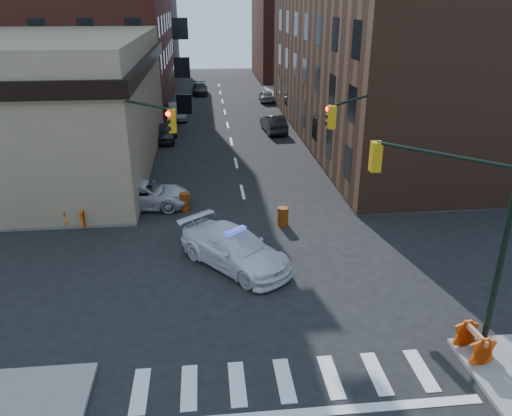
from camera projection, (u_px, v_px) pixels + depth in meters
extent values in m
plane|color=black|center=(260.00, 272.00, 22.02)|extent=(140.00, 140.00, 0.00)
cube|color=gray|center=(436.00, 109.00, 54.23)|extent=(34.00, 54.50, 0.15)
cube|color=#4F2E1F|center=(386.00, 53.00, 41.19)|extent=(14.00, 34.00, 14.00)
cube|color=brown|center=(107.00, 22.00, 74.23)|extent=(20.00, 18.00, 16.00)
cube|color=maroon|center=(310.00, 36.00, 74.22)|extent=(16.00, 16.00, 12.00)
cylinder|color=black|center=(504.00, 246.00, 15.29)|extent=(0.20, 0.20, 8.00)
cylinder|color=black|center=(482.00, 346.00, 16.74)|extent=(0.44, 0.44, 0.50)
cylinder|color=black|center=(443.00, 154.00, 15.63)|extent=(3.27, 3.27, 0.12)
cube|color=#BF8C0C|center=(376.00, 157.00, 17.13)|extent=(0.35, 0.35, 1.05)
sphere|color=#FF0C05|center=(380.00, 145.00, 17.15)|extent=(0.22, 0.22, 0.22)
sphere|color=black|center=(379.00, 155.00, 17.28)|extent=(0.22, 0.22, 0.22)
sphere|color=black|center=(378.00, 164.00, 17.40)|extent=(0.22, 0.22, 0.22)
cylinder|color=black|center=(115.00, 147.00, 25.54)|extent=(0.20, 0.20, 8.00)
cylinder|color=black|center=(123.00, 214.00, 26.99)|extent=(0.44, 0.44, 0.50)
cylinder|color=black|center=(139.00, 103.00, 23.26)|extent=(3.27, 3.27, 0.12)
cube|color=#BF8C0C|center=(172.00, 121.00, 22.15)|extent=(0.35, 0.35, 1.05)
sphere|color=#FF0C05|center=(168.00, 114.00, 21.86)|extent=(0.22, 0.22, 0.22)
sphere|color=black|center=(168.00, 121.00, 21.98)|extent=(0.22, 0.22, 0.22)
sphere|color=black|center=(169.00, 129.00, 22.11)|extent=(0.22, 0.22, 0.22)
cylinder|color=black|center=(373.00, 140.00, 26.84)|extent=(0.20, 0.20, 8.00)
cylinder|color=black|center=(367.00, 204.00, 28.29)|extent=(0.44, 0.44, 0.50)
cylinder|color=black|center=(356.00, 99.00, 24.26)|extent=(3.27, 3.27, 0.12)
cube|color=#BF8C0C|center=(332.00, 117.00, 22.84)|extent=(0.35, 0.35, 1.05)
sphere|color=#FF0C05|center=(328.00, 109.00, 22.84)|extent=(0.22, 0.22, 0.22)
sphere|color=black|center=(327.00, 116.00, 22.96)|extent=(0.22, 0.22, 0.22)
sphere|color=black|center=(327.00, 123.00, 23.09)|extent=(0.22, 0.22, 0.22)
cylinder|color=black|center=(310.00, 113.00, 46.02)|extent=(0.24, 0.24, 2.60)
sphere|color=#975516|center=(310.00, 90.00, 45.22)|extent=(3.00, 3.00, 3.00)
cylinder|color=black|center=(294.00, 97.00, 53.35)|extent=(0.24, 0.24, 2.60)
sphere|color=#975516|center=(295.00, 77.00, 52.56)|extent=(3.00, 3.00, 3.00)
imported|color=white|center=(234.00, 248.00, 22.30)|extent=(5.49, 6.00, 1.69)
imported|color=#BCBBC0|center=(145.00, 195.00, 28.71)|extent=(5.48, 2.88, 1.47)
imported|color=black|center=(166.00, 133.00, 42.06)|extent=(1.90, 4.29, 1.43)
imported|color=gray|center=(177.00, 111.00, 49.94)|extent=(2.23, 4.92, 1.57)
imported|color=black|center=(200.00, 89.00, 62.86)|extent=(1.92, 4.70, 1.36)
imported|color=black|center=(274.00, 123.00, 44.96)|extent=(2.02, 4.90, 1.58)
imported|color=gray|center=(266.00, 96.00, 58.39)|extent=(1.72, 4.04, 1.36)
imported|color=black|center=(71.00, 190.00, 28.44)|extent=(0.71, 0.51, 1.82)
imported|color=black|center=(91.00, 203.00, 26.73)|extent=(0.96, 0.79, 1.80)
imported|color=#1D232C|center=(22.00, 189.00, 28.65)|extent=(1.12, 0.99, 1.82)
cylinder|color=#ED480B|center=(283.00, 217.00, 26.41)|extent=(0.60, 0.60, 1.01)
cylinder|color=#ED490B|center=(185.00, 202.00, 28.28)|extent=(0.66, 0.66, 1.03)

